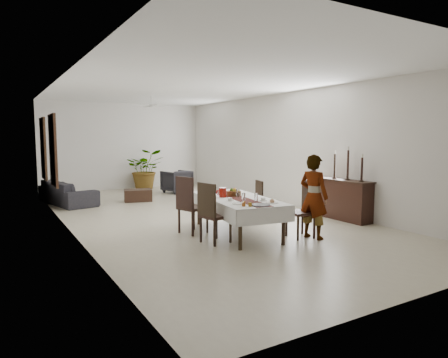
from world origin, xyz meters
TOP-DOWN VIEW (x-y plane):
  - floor at (0.00, 0.00)m, footprint 6.00×12.00m
  - ceiling at (0.00, 0.00)m, footprint 6.00×12.00m
  - wall_back at (0.00, 6.00)m, footprint 6.00×0.02m
  - wall_front at (0.00, -6.00)m, footprint 6.00×0.02m
  - wall_left at (-3.00, 0.00)m, footprint 0.02×12.00m
  - wall_right at (3.00, 0.00)m, footprint 0.02×12.00m
  - dining_table_top at (-0.14, -2.13)m, footprint 1.28×2.44m
  - table_leg_fl at (-0.72, -3.17)m, footprint 0.08×0.08m
  - table_leg_fr at (0.13, -3.29)m, footprint 0.08×0.08m
  - table_leg_bl at (-0.41, -0.98)m, footprint 0.08×0.08m
  - table_leg_br at (0.43, -1.10)m, footprint 0.08×0.08m
  - tablecloth_top at (-0.14, -2.13)m, footprint 1.48×2.63m
  - tablecloth_drape_left at (-0.70, -2.06)m, footprint 0.36×2.48m
  - tablecloth_drape_right at (0.42, -2.21)m, footprint 0.36×2.48m
  - tablecloth_drape_near at (-0.32, -3.37)m, footprint 1.13×0.17m
  - tablecloth_drape_far at (0.03, -0.90)m, footprint 1.13×0.17m
  - table_runner at (-0.14, -2.13)m, footprint 0.67×2.44m
  - red_pitcher at (-0.36, -1.96)m, footprint 0.16×0.16m
  - pitcher_handle at (-0.44, -1.95)m, footprint 0.12×0.04m
  - wine_glass_near at (-0.11, -2.77)m, footprint 0.07×0.07m
  - wine_glass_mid at (-0.31, -2.65)m, footprint 0.07×0.07m
  - wine_glass_far at (-0.09, -2.09)m, footprint 0.07×0.07m
  - teacup_right at (0.07, -2.75)m, footprint 0.09×0.09m
  - saucer_right at (0.07, -2.75)m, footprint 0.15×0.15m
  - teacup_left at (-0.48, -2.43)m, footprint 0.09×0.09m
  - saucer_left at (-0.48, -2.43)m, footprint 0.15×0.15m
  - plate_near_right at (0.05, -3.04)m, footprint 0.23×0.23m
  - bread_near_right at (0.05, -3.04)m, footprint 0.09×0.09m
  - plate_near_left at (-0.53, -2.81)m, footprint 0.23×0.23m
  - plate_far_left at (-0.37, -1.56)m, footprint 0.23×0.23m
  - serving_tray at (-0.28, -3.14)m, footprint 0.35×0.35m
  - jam_jar_a at (-0.50, -3.14)m, footprint 0.06×0.06m
  - jam_jar_b at (-0.59, -3.07)m, footprint 0.06×0.06m
  - jam_jar_c at (-0.52, -2.98)m, footprint 0.06×0.06m
  - fruit_basket at (-0.06, -1.90)m, footprint 0.29×0.29m
  - fruit_red at (-0.03, -1.89)m, footprint 0.09×0.09m
  - fruit_green at (-0.09, -1.87)m, footprint 0.08×0.08m
  - fruit_yellow at (-0.07, -1.95)m, footprint 0.08×0.08m
  - chair_right_near_seat at (0.77, -3.01)m, footprint 0.50×0.50m
  - chair_right_near_leg_fl at (0.94, -3.22)m, footprint 0.05×0.05m
  - chair_right_near_leg_fr at (0.98, -2.84)m, footprint 0.05×0.05m
  - chair_right_near_leg_bl at (0.56, -3.18)m, footprint 0.05×0.05m
  - chair_right_near_leg_br at (0.60, -2.81)m, footprint 0.05×0.05m
  - chair_right_near_back at (0.98, -3.03)m, footprint 0.08×0.47m
  - chair_right_far_seat at (0.73, -1.40)m, footprint 0.49×0.49m
  - chair_right_far_leg_fl at (0.85, -1.59)m, footprint 0.05×0.05m
  - chair_right_far_leg_fr at (0.93, -1.27)m, footprint 0.05×0.05m
  - chair_right_far_leg_bl at (0.53, -1.52)m, footprint 0.05×0.05m
  - chair_right_far_leg_br at (0.61, -1.20)m, footprint 0.05×0.05m
  - chair_right_far_back at (0.91, -1.44)m, footprint 0.13×0.40m
  - chair_left_near_seat at (-0.84, -2.52)m, footprint 0.56×0.56m
  - chair_left_near_leg_fl at (-1.07, -2.37)m, footprint 0.06×0.06m
  - chair_left_near_leg_fr at (-0.99, -2.75)m, footprint 0.06×0.06m
  - chair_left_near_leg_bl at (-0.69, -2.29)m, footprint 0.06×0.06m
  - chair_left_near_leg_br at (-0.61, -2.66)m, footprint 0.06×0.06m
  - chair_left_near_back at (-1.05, -2.56)m, footprint 0.14×0.47m
  - chair_left_far_seat at (-0.86, -1.63)m, footprint 0.61×0.61m
  - chair_left_far_leg_fl at (-1.11, -1.49)m, footprint 0.06×0.06m
  - chair_left_far_leg_fr at (-1.00, -1.88)m, footprint 0.06×0.06m
  - chair_left_far_leg_bl at (-0.73, -1.38)m, footprint 0.06×0.06m
  - chair_left_far_leg_br at (-0.61, -1.77)m, footprint 0.06×0.06m
  - chair_left_far_back at (-1.08, -1.69)m, footprint 0.18×0.48m
  - woman at (0.93, -3.19)m, footprint 0.53×0.67m
  - sideboard_body at (2.78, -2.18)m, footprint 0.41×1.53m
  - sideboard_top at (2.78, -2.18)m, footprint 0.45×1.59m
  - candlestick_near_base at (2.78, -2.74)m, footprint 0.10×0.10m
  - candlestick_near_shaft at (2.78, -2.74)m, footprint 0.05×0.05m
  - candlestick_near_candle at (2.78, -2.74)m, footprint 0.04×0.04m
  - candlestick_mid_base at (2.78, -2.33)m, footprint 0.10×0.10m
  - candlestick_mid_shaft at (2.78, -2.33)m, footprint 0.05×0.05m
  - candlestick_mid_candle at (2.78, -2.33)m, footprint 0.04×0.04m
  - candlestick_far_base at (2.78, -1.92)m, footprint 0.10×0.10m
  - candlestick_far_shaft at (2.78, -1.92)m, footprint 0.05×0.05m
  - candlestick_far_candle at (2.78, -1.92)m, footprint 0.04×0.04m
  - sofa at (-2.45, 3.44)m, footprint 1.38×2.45m
  - armchair at (1.25, 4.00)m, footprint 1.00×1.02m
  - coffee_table at (-0.54, 2.85)m, footprint 0.92×0.72m
  - potted_plant at (0.64, 5.49)m, footprint 1.64×1.52m
  - mirror_frame_near at (-2.96, 2.20)m, footprint 0.06×1.05m
  - mirror_glass_near at (-2.92, 2.20)m, footprint 0.01×0.90m
  - mirror_frame_far at (-2.96, 4.30)m, footprint 0.06×1.05m
  - mirror_glass_far at (-2.92, 4.30)m, footprint 0.01×0.90m
  - fan_rod at (0.00, 3.00)m, footprint 0.04×0.04m
  - fan_hub at (0.00, 3.00)m, footprint 0.16×0.16m
  - fan_blade_n at (0.00, 3.35)m, footprint 0.10×0.55m
  - fan_blade_s at (0.00, 2.65)m, footprint 0.10×0.55m
  - fan_blade_e at (0.35, 3.00)m, footprint 0.55×0.10m
  - fan_blade_w at (-0.35, 3.00)m, footprint 0.55×0.10m

SIDE VIEW (x-z plane):
  - floor at x=0.00m, z-range 0.00..0.00m
  - coffee_table at x=-0.54m, z-range 0.00..0.36m
  - chair_right_far_leg_fl at x=0.85m, z-range 0.00..0.40m
  - chair_right_far_leg_fr at x=0.93m, z-range 0.00..0.40m
  - chair_right_far_leg_bl at x=0.53m, z-range 0.00..0.40m
  - chair_right_far_leg_br at x=0.61m, z-range 0.00..0.40m
  - chair_right_near_leg_fl at x=0.94m, z-range 0.00..0.46m
  - chair_right_near_leg_fr at x=0.98m, z-range 0.00..0.46m
  - chair_right_near_leg_bl at x=0.56m, z-range 0.00..0.46m
  - chair_right_near_leg_br at x=0.60m, z-range 0.00..0.46m
  - chair_left_near_leg_fl at x=-1.07m, z-range 0.00..0.47m
  - chair_left_near_leg_fr at x=-0.99m, z-range 0.00..0.47m
  - chair_left_near_leg_bl at x=-0.69m, z-range 0.00..0.47m
  - chair_left_near_leg_br at x=-0.61m, z-range 0.00..0.47m
  - chair_left_far_leg_fl at x=-1.11m, z-range 0.00..0.49m
  - chair_left_far_leg_fr at x=-1.00m, z-range 0.00..0.49m
  - chair_left_far_leg_bl at x=-0.73m, z-range 0.00..0.49m
  - chair_left_far_leg_br at x=-0.61m, z-range 0.00..0.49m
  - sofa at x=-2.45m, z-range 0.00..0.68m
  - table_leg_fl at x=-0.72m, z-range 0.00..0.68m
  - table_leg_fr at x=0.13m, z-range 0.00..0.68m
  - table_leg_bl at x=-0.41m, z-range 0.00..0.68m
  - table_leg_br at x=0.43m, z-range 0.00..0.68m
  - armchair at x=1.25m, z-range 0.00..0.79m
  - chair_right_far_seat at x=0.73m, z-range 0.40..0.44m
  - sideboard_body at x=2.78m, z-range 0.00..0.92m
  - chair_right_near_seat at x=0.77m, z-range 0.46..0.51m
  - chair_left_near_seat at x=-0.84m, z-range 0.47..0.52m
  - chair_left_far_seat at x=-0.86m, z-range 0.49..0.54m
  - tablecloth_drape_left at x=-0.70m, z-range 0.45..0.74m
  - tablecloth_drape_right at x=0.42m, z-range 0.45..0.74m
  - tablecloth_drape_near at x=-0.32m, z-range 0.45..0.74m
  - tablecloth_drape_far at x=0.03m, z-range 0.45..0.74m
  - chair_right_far_back at x=0.91m, z-range 0.44..0.95m
  - dining_table_top at x=-0.14m, z-range 0.68..0.73m
  - tablecloth_top at x=-0.14m, z-range 0.73..0.74m
  - table_runner at x=-0.14m, z-range 0.74..0.74m
  - saucer_right at x=0.07m, z-range 0.74..0.75m
  - saucer_left at x=-0.48m, z-range 0.74..0.75m
  - plate_near_right at x=0.05m, z-range 0.74..0.75m
  - plate_near_left at x=-0.53m, z-range 0.74..0.75m
  - plate_far_left at x=-0.37m, z-range 0.74..0.75m
  - potted_plant at x=0.64m, z-range 0.00..1.49m
  - serving_tray at x=-0.28m, z-range 0.74..0.76m
  - teacup_right at x=0.07m, z-range 0.74..0.80m
  - teacup_left at x=-0.48m, z-range 0.74..0.80m
  - bread_near_right at x=0.05m, z-range 0.73..0.81m
  - jam_jar_a at x=-0.50m, z-range 0.74..0.81m
  - jam_jar_b at x=-0.59m, z-range 0.74..0.81m
  - jam_jar_c at x=-0.52m, z-range 0.74..0.81m
  - fruit_basket at x=-0.06m, z-range 0.74..0.83m
  - chair_right_near_back at x=0.98m, z-range 0.51..1.10m
  - woman at x=0.93m, z-range 0.00..1.62m
  - wine_glass_near at x=-0.11m, z-range 0.74..0.90m
  - wine_glass_mid at x=-0.31m, z-range 0.74..0.90m
  - wine_glass_far at x=-0.09m, z-range 0.74..0.90m
  - chair_left_near_back at x=-1.05m, z-range 0.52..1.12m
  - red_pitcher at x=-0.36m, z-range 0.74..0.93m
  - pitcher_handle at x=-0.44m, z-range 0.78..0.89m
  - chair_left_far_back at x=-1.08m, z-range 0.54..1.16m
  - fruit_red at x=-0.03m, z-range 0.81..0.90m
  - fruit_green at x=-0.09m, z-range 0.82..0.90m
  - fruit_yellow at x=-0.07m, z-range 0.82..0.90m
  - sideboard_top at x=2.78m, z-range 0.92..0.95m
  - candlestick_near_base at x=2.78m, z-range 0.95..0.98m
  - candlestick_mid_base at x=2.78m, z-range 0.95..0.98m
  - candlestick_far_base at x=2.78m, z-range 0.95..0.98m
  - candlestick_near_shaft at x=2.78m, z-range 0.98..1.49m
  - candlestick_far_shaft at x=2.78m, z-range 0.98..1.54m
  - candlestick_mid_shaft at x=2.78m, z-range 0.98..1.64m
  - candlestick_near_candle at x=2.78m, z-range 1.49..1.57m
  - candlestick_far_candle at x=2.78m, z-range 1.54..1.62m
  - wall_back at x=0.00m, z-range 0.00..3.20m
  - wall_front at x=0.00m, z-range 0.00..3.20m
  - wall_left at x=-3.00m, z-range 0.00..3.20m
  - wall_right at x=3.00m, z-range 0.00..3.20m
  - mirror_frame_near at x=-2.96m, z-range 0.67..2.53m
  - mirror_glass_near at x=-2.92m, z-range 0.75..2.45m
  - mirror_frame_far at x=-2.96m, z-range 0.67..2.53m
  - mirror_glass_far at x=-2.92m, z-range 0.75..2.45m
  - candlestick_mid_candle at x=2.78m, z-range 1.64..1.72m
  - fan_hub at x=0.00m, z-range 2.86..2.94m
  - fan_blade_n at x=0.00m, z-range 2.89..2.91m
  - fan_blade_s at x=0.00m, z-range 2.89..2.91m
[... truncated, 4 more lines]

